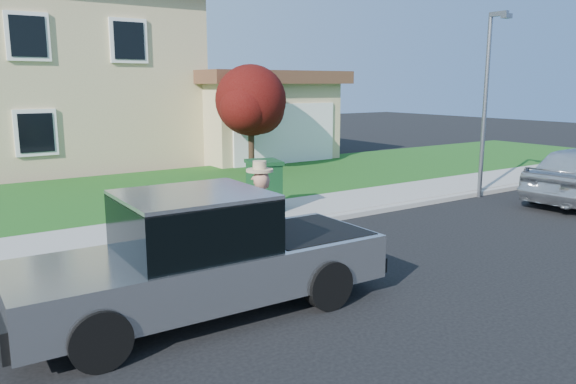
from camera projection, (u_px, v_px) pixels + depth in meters
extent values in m
plane|color=black|center=(329.00, 274.00, 9.46)|extent=(80.00, 80.00, 0.00)
cube|color=gray|center=(283.00, 226.00, 12.35)|extent=(40.00, 0.20, 0.12)
cube|color=gray|center=(257.00, 216.00, 13.24)|extent=(40.00, 2.00, 0.15)
cube|color=#1B4F16|center=(180.00, 188.00, 16.90)|extent=(40.00, 7.00, 0.10)
cube|color=tan|center=(69.00, 82.00, 22.65)|extent=(8.00, 9.00, 6.40)
cube|color=tan|center=(246.00, 120.00, 24.11)|extent=(5.50, 6.00, 3.20)
cube|color=white|center=(285.00, 134.00, 21.73)|extent=(4.60, 0.12, 2.30)
cube|color=#4C2D1E|center=(246.00, 78.00, 23.77)|extent=(6.20, 6.80, 0.50)
cube|color=white|center=(28.00, 36.00, 17.48)|extent=(1.30, 0.10, 1.50)
cube|color=white|center=(129.00, 41.00, 19.25)|extent=(1.30, 0.10, 1.50)
cube|color=black|center=(36.00, 133.00, 18.05)|extent=(1.30, 0.10, 1.50)
cylinder|color=black|center=(99.00, 339.00, 6.24)|extent=(0.72, 0.28, 0.72)
cylinder|color=black|center=(67.00, 294.00, 7.59)|extent=(0.72, 0.28, 0.72)
cylinder|color=black|center=(327.00, 285.00, 7.93)|extent=(0.72, 0.28, 0.72)
cylinder|color=black|center=(268.00, 255.00, 9.29)|extent=(0.72, 0.28, 0.72)
cube|color=#A7A9AE|center=(204.00, 270.00, 7.75)|extent=(5.13, 1.90, 0.64)
cube|color=black|center=(193.00, 224.00, 7.55)|extent=(1.91, 1.70, 0.76)
cube|color=#A7A9AE|center=(192.00, 195.00, 7.47)|extent=(1.91, 1.70, 0.07)
cube|color=black|center=(305.00, 232.00, 8.60)|extent=(1.64, 1.55, 0.05)
cube|color=black|center=(349.00, 252.00, 9.16)|extent=(0.14, 1.70, 0.22)
cube|color=black|center=(119.00, 223.00, 7.98)|extent=(0.11, 0.20, 0.16)
imported|color=tan|center=(260.00, 220.00, 9.57)|extent=(0.74, 0.63, 1.71)
cylinder|color=tan|center=(260.00, 170.00, 9.41)|extent=(0.46, 0.46, 0.05)
cylinder|color=tan|center=(260.00, 166.00, 9.39)|extent=(0.23, 0.23, 0.16)
cylinder|color=black|center=(251.00, 148.00, 19.57)|extent=(0.21, 0.21, 1.70)
sphere|color=#44100E|center=(251.00, 100.00, 19.26)|extent=(2.44, 2.44, 2.44)
sphere|color=#44100E|center=(259.00, 109.00, 19.87)|extent=(1.80, 1.80, 1.80)
sphere|color=#44100E|center=(245.00, 107.00, 18.81)|extent=(1.70, 1.70, 1.70)
cube|color=#0F3718|center=(264.00, 187.00, 13.42)|extent=(0.85, 0.93, 1.12)
cube|color=#0F3718|center=(264.00, 162.00, 13.30)|extent=(0.93, 1.01, 0.09)
cylinder|color=slate|center=(485.00, 109.00, 15.40)|extent=(0.12, 0.12, 4.96)
cube|color=slate|center=(499.00, 14.00, 14.72)|extent=(0.14, 0.55, 0.12)
cube|color=slate|center=(507.00, 16.00, 14.53)|extent=(0.26, 0.19, 0.12)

